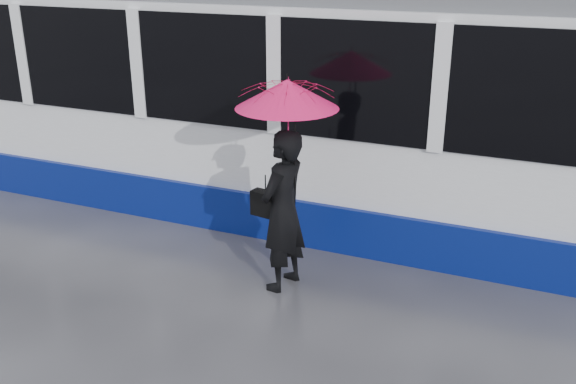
% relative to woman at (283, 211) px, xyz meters
% --- Properties ---
extents(ground, '(90.00, 90.00, 0.00)m').
position_rel_woman_xyz_m(ground, '(-0.07, -0.20, -0.93)').
color(ground, '#2D2D32').
rests_on(ground, ground).
extents(rails, '(34.00, 1.51, 0.02)m').
position_rel_woman_xyz_m(rails, '(-0.07, 2.30, -0.92)').
color(rails, '#3F3D38').
rests_on(rails, ground).
extents(woman, '(0.56, 0.74, 1.86)m').
position_rel_woman_xyz_m(woman, '(0.00, 0.00, 0.00)').
color(woman, black).
rests_on(woman, ground).
extents(umbrella, '(1.26, 1.26, 1.25)m').
position_rel_woman_xyz_m(umbrella, '(0.05, 0.00, 1.11)').
color(umbrella, '#FF155B').
rests_on(umbrella, ground).
extents(handbag, '(0.35, 0.20, 0.47)m').
position_rel_woman_xyz_m(handbag, '(-0.22, 0.02, 0.04)').
color(handbag, black).
rests_on(handbag, ground).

